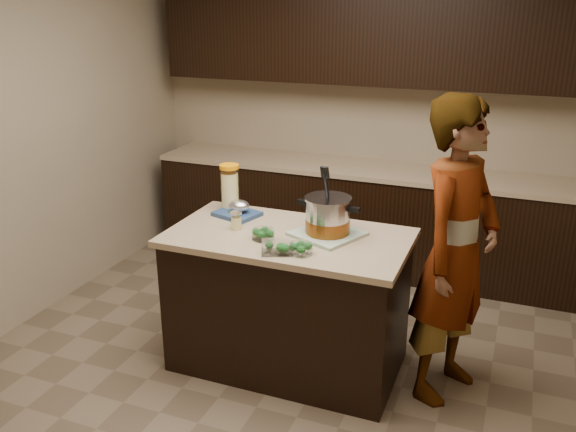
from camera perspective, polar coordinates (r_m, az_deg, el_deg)
name	(u,v)px	position (r m, az deg, el deg)	size (l,w,h in m)	color
ground_plane	(288,362)	(4.11, 0.00, -13.51)	(4.00, 4.00, 0.00)	brown
room_shell	(288,99)	(3.47, 0.00, 10.85)	(4.04, 4.04, 2.72)	tan
back_cabinets	(363,160)	(5.26, 7.01, 5.18)	(3.60, 0.63, 2.33)	black
island	(288,301)	(3.88, 0.00, -7.92)	(1.46, 0.81, 0.90)	black
dish_towel	(327,234)	(3.68, 3.70, -1.67)	(0.36, 0.36, 0.02)	#619064
stock_pot	(328,218)	(3.65, 3.74, -0.16)	(0.40, 0.30, 0.40)	#B7B7BC
lemonade_pitcher	(230,190)	(4.08, -5.46, 2.48)	(0.15, 0.15, 0.31)	#EBE08F
mason_jar	(236,221)	(3.77, -4.87, -0.46)	(0.09, 0.09, 0.12)	#EBE08F
broccoli_tub_left	(263,235)	(3.61, -2.34, -1.74)	(0.15, 0.15, 0.06)	silver
broccoli_tub_right	(301,249)	(3.41, 1.22, -3.11)	(0.14, 0.14, 0.06)	silver
broccoli_tub_rect	(278,248)	(3.42, -0.99, -3.00)	(0.21, 0.19, 0.06)	silver
blue_tray	(238,211)	(4.00, -4.70, 0.49)	(0.32, 0.28, 0.10)	navy
person	(456,253)	(3.58, 15.43, -3.33)	(0.65, 0.43, 1.79)	gray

